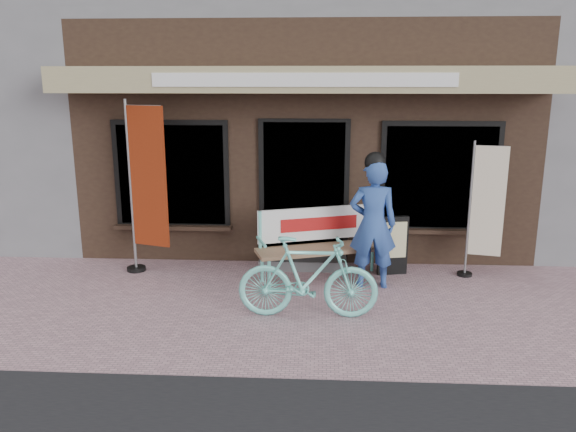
# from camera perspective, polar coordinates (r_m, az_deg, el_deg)

# --- Properties ---
(ground) EXTENTS (70.00, 70.00, 0.00)m
(ground) POSITION_cam_1_polar(r_m,az_deg,el_deg) (6.86, 1.09, -9.97)
(ground) COLOR #BA8E98
(ground) RESTS_ON ground
(storefront) EXTENTS (7.00, 6.77, 6.00)m
(storefront) POSITION_cam_1_polar(r_m,az_deg,el_deg) (11.25, 2.13, 14.93)
(storefront) COLOR black
(storefront) RESTS_ON ground
(bench) EXTENTS (1.92, 1.05, 1.01)m
(bench) POSITION_cam_1_polar(r_m,az_deg,el_deg) (7.85, 3.42, -2.29)
(bench) COLOR #74E2D4
(bench) RESTS_ON ground
(person) EXTENTS (0.63, 0.42, 1.84)m
(person) POSITION_cam_1_polar(r_m,az_deg,el_deg) (7.57, 8.63, -0.59)
(person) COLOR #2F51A1
(person) RESTS_ON ground
(bicycle) EXTENTS (1.65, 0.47, 0.99)m
(bicycle) POSITION_cam_1_polar(r_m,az_deg,el_deg) (6.62, 2.06, -6.26)
(bicycle) COLOR #74E2D4
(bicycle) RESTS_ON ground
(nobori_red) EXTENTS (0.74, 0.36, 2.49)m
(nobori_red) POSITION_cam_1_polar(r_m,az_deg,el_deg) (8.18, -14.26, 2.95)
(nobori_red) COLOR gray
(nobori_red) RESTS_ON ground
(nobori_cream) EXTENTS (0.58, 0.25, 1.94)m
(nobori_cream) POSITION_cam_1_polar(r_m,az_deg,el_deg) (8.27, 19.32, 0.71)
(nobori_cream) COLOR gray
(nobori_cream) RESTS_ON ground
(menu_stand) EXTENTS (0.44, 0.17, 0.86)m
(menu_stand) POSITION_cam_1_polar(r_m,az_deg,el_deg) (8.21, 10.61, -2.90)
(menu_stand) COLOR black
(menu_stand) RESTS_ON ground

